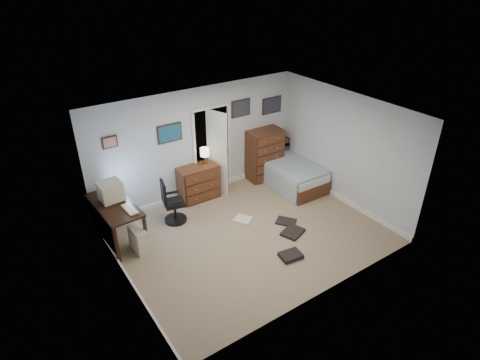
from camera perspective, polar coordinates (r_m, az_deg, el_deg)
name	(u,v)px	position (r m, az deg, el deg)	size (l,w,h in m)	color
floor	(249,234)	(8.12, 1.28, -7.71)	(5.00, 4.00, 0.02)	tan
computer_desk	(110,214)	(7.95, -17.96, -4.64)	(0.73, 1.44, 0.81)	black
crt_monitor	(111,191)	(7.91, -17.92, -1.53)	(0.44, 0.41, 0.39)	beige
keyboard	(130,209)	(7.62, -15.42, -4.00)	(0.16, 0.43, 0.03)	beige
pc_tower	(139,240)	(7.79, -14.20, -8.21)	(0.25, 0.47, 0.48)	beige
office_chair	(172,206)	(8.38, -9.66, -3.68)	(0.56, 0.56, 0.96)	black
media_stack	(98,205)	(8.75, -19.56, -3.41)	(0.16, 0.16, 0.79)	maroon
low_dresser	(198,183)	(9.10, -5.95, -0.36)	(0.91, 0.45, 0.81)	#562E1B
table_lamp	(205,153)	(8.87, -5.04, 3.90)	(0.21, 0.21, 0.39)	gold
doorway	(205,146)	(9.44, -4.93, 4.86)	(0.96, 1.12, 2.05)	black
tall_dresser	(264,154)	(9.87, 3.46, 3.66)	(0.86, 0.50, 1.26)	#562E1B
headboard_bookcase	(283,152)	(10.43, 6.17, 3.97)	(0.99, 0.31, 0.88)	#562E1B
bed	(288,173)	(9.78, 6.90, 1.04)	(1.07, 1.92, 0.62)	#562E1B
wall_posters	(219,117)	(9.03, -2.96, 8.89)	(4.38, 0.04, 0.60)	#331E11
floor_clutter	(281,235)	(8.07, 5.90, -7.79)	(1.16, 1.87, 0.08)	silver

